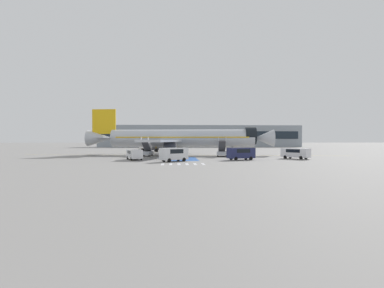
% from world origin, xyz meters
% --- Properties ---
extents(ground_plane, '(600.00, 600.00, 0.00)m').
position_xyz_m(ground_plane, '(0.00, 0.00, 0.00)').
color(ground_plane, gray).
extents(apron_leadline_yellow, '(76.49, 10.25, 0.01)m').
position_xyz_m(apron_leadline_yellow, '(-1.10, 0.78, 0.00)').
color(apron_leadline_yellow, gold).
rests_on(apron_leadline_yellow, ground_plane).
extents(apron_stand_patch_blue, '(4.85, 11.57, 0.01)m').
position_xyz_m(apron_stand_patch_blue, '(-1.10, -12.80, 0.00)').
color(apron_stand_patch_blue, '#2856A8').
rests_on(apron_stand_patch_blue, ground_plane).
extents(apron_walkway_bar_0, '(0.44, 3.60, 0.01)m').
position_xyz_m(apron_walkway_bar_0, '(-4.70, -24.77, 0.00)').
color(apron_walkway_bar_0, silver).
rests_on(apron_walkway_bar_0, ground_plane).
extents(apron_walkway_bar_1, '(0.44, 3.60, 0.01)m').
position_xyz_m(apron_walkway_bar_1, '(-3.50, -24.77, 0.00)').
color(apron_walkway_bar_1, silver).
rests_on(apron_walkway_bar_1, ground_plane).
extents(apron_walkway_bar_2, '(0.44, 3.60, 0.01)m').
position_xyz_m(apron_walkway_bar_2, '(-2.30, -24.77, 0.00)').
color(apron_walkway_bar_2, silver).
rests_on(apron_walkway_bar_2, ground_plane).
extents(apron_walkway_bar_3, '(0.44, 3.60, 0.01)m').
position_xyz_m(apron_walkway_bar_3, '(-1.10, -24.77, 0.00)').
color(apron_walkway_bar_3, silver).
rests_on(apron_walkway_bar_3, ground_plane).
extents(apron_walkway_bar_4, '(0.44, 3.60, 0.01)m').
position_xyz_m(apron_walkway_bar_4, '(0.10, -24.77, 0.00)').
color(apron_walkway_bar_4, silver).
rests_on(apron_walkway_bar_4, ground_plane).
extents(apron_walkway_bar_5, '(0.44, 3.60, 0.01)m').
position_xyz_m(apron_walkway_bar_5, '(1.30, -24.77, 0.00)').
color(apron_walkway_bar_5, silver).
rests_on(apron_walkway_bar_5, ground_plane).
extents(airliner, '(43.75, 34.29, 10.85)m').
position_xyz_m(airliner, '(-1.70, 0.86, 3.97)').
color(airliner, '#B7BCC4').
rests_on(airliner, ground_plane).
extents(boarding_stairs_forward, '(2.81, 5.44, 4.20)m').
position_xyz_m(boarding_stairs_forward, '(7.34, -4.93, 1.01)').
color(boarding_stairs_forward, '#ADB2BA').
rests_on(boarding_stairs_forward, ground_plane).
extents(boarding_stairs_aft, '(2.81, 5.44, 4.24)m').
position_xyz_m(boarding_stairs_aft, '(-9.08, -2.77, 1.02)').
color(boarding_stairs_aft, '#ADB2BA').
rests_on(boarding_stairs_aft, ground_plane).
extents(fuel_tanker, '(9.10, 3.93, 3.60)m').
position_xyz_m(fuel_tanker, '(-9.07, 21.17, 1.83)').
color(fuel_tanker, '#38383D').
rests_on(fuel_tanker, ground_plane).
extents(service_van_0, '(4.62, 5.34, 2.01)m').
position_xyz_m(service_van_0, '(19.82, -14.02, 1.21)').
color(service_van_0, silver).
rests_on(service_van_0, ground_plane).
extents(service_van_1, '(3.50, 5.29, 1.83)m').
position_xyz_m(service_van_1, '(-10.11, -15.08, 1.11)').
color(service_van_1, silver).
rests_on(service_van_1, ground_plane).
extents(service_van_2, '(5.17, 3.20, 2.16)m').
position_xyz_m(service_van_2, '(8.92, -16.28, 1.29)').
color(service_van_2, '#1E234C').
rests_on(service_van_2, ground_plane).
extents(service_van_3, '(4.89, 4.02, 2.26)m').
position_xyz_m(service_van_3, '(-3.05, -19.51, 1.34)').
color(service_van_3, silver).
rests_on(service_van_3, ground_plane).
extents(ground_crew_0, '(0.33, 0.47, 1.72)m').
position_xyz_m(ground_crew_0, '(-2.49, -3.16, 0.99)').
color(ground_crew_0, '#191E38').
rests_on(ground_crew_0, ground_plane).
extents(ground_crew_1, '(0.42, 0.49, 1.72)m').
position_xyz_m(ground_crew_1, '(-4.79, -2.39, 0.99)').
color(ground_crew_1, black).
rests_on(ground_crew_1, ground_plane).
extents(traffic_cone_0, '(0.62, 0.62, 0.69)m').
position_xyz_m(traffic_cone_0, '(12.31, -2.50, 0.35)').
color(traffic_cone_0, orange).
rests_on(traffic_cone_0, ground_plane).
extents(terminal_building, '(100.80, 12.10, 10.79)m').
position_xyz_m(terminal_building, '(10.38, 82.54, 5.40)').
color(terminal_building, '#89939E').
rests_on(terminal_building, ground_plane).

